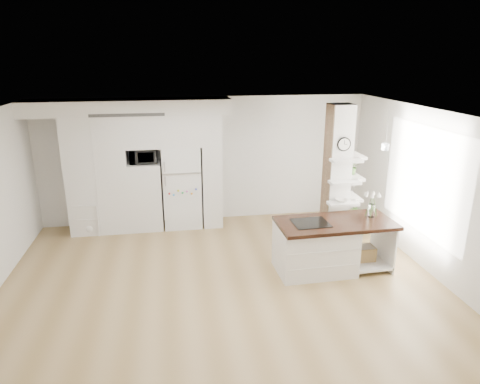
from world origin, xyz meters
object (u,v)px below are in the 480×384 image
Objects in this scene: refrigerator at (182,186)px; floor_plant_a at (360,223)px; bookshelf at (87,220)px; kitchen_island at (322,245)px.

floor_plant_a is (3.52, -1.15, -0.61)m from refrigerator.
refrigerator is 2.62× the size of bookshelf.
refrigerator reaches higher than floor_plant_a.
bookshelf is 5.56m from floor_plant_a.
kitchen_island is at bearing -134.71° from floor_plant_a.
refrigerator is 0.89× the size of kitchen_island.
floor_plant_a is (5.48, -0.96, -0.03)m from bookshelf.
refrigerator is 3.36× the size of floor_plant_a.
refrigerator is at bearing 8.77° from bookshelf.
kitchen_island is at bearing -47.53° from refrigerator.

